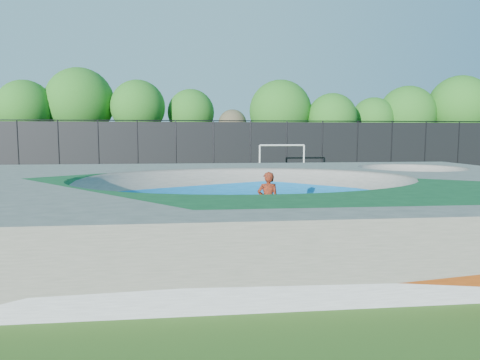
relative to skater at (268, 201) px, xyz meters
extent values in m
plane|color=#335A19|center=(-0.58, 1.01, -0.88)|extent=(120.00, 120.00, 0.00)
cube|color=gray|center=(-0.58, 1.01, -0.13)|extent=(22.00, 14.00, 1.50)
imported|color=red|center=(0.00, 0.00, 0.00)|extent=(0.67, 0.47, 1.76)
cube|color=black|center=(0.00, 0.00, -0.86)|extent=(0.79, 0.28, 0.05)
cylinder|color=silver|center=(2.46, 17.40, 0.18)|extent=(0.12, 0.12, 2.13)
cylinder|color=silver|center=(5.67, 17.40, 0.18)|extent=(0.12, 0.12, 2.13)
cylinder|color=silver|center=(4.07, 17.40, 1.25)|extent=(3.20, 0.12, 0.12)
cylinder|color=black|center=(-15.58, 22.01, 1.12)|extent=(0.09, 0.09, 4.00)
cylinder|color=black|center=(-12.58, 22.01, 1.12)|extent=(0.09, 0.09, 4.00)
cylinder|color=black|center=(-9.58, 22.01, 1.12)|extent=(0.09, 0.09, 4.00)
cylinder|color=black|center=(-6.58, 22.01, 1.12)|extent=(0.09, 0.09, 4.00)
cylinder|color=black|center=(-3.58, 22.01, 1.12)|extent=(0.09, 0.09, 4.00)
cylinder|color=black|center=(-0.58, 22.01, 1.12)|extent=(0.09, 0.09, 4.00)
cylinder|color=black|center=(2.42, 22.01, 1.12)|extent=(0.09, 0.09, 4.00)
cylinder|color=black|center=(5.42, 22.01, 1.12)|extent=(0.09, 0.09, 4.00)
cylinder|color=black|center=(8.42, 22.01, 1.12)|extent=(0.09, 0.09, 4.00)
cylinder|color=black|center=(11.42, 22.01, 1.12)|extent=(0.09, 0.09, 4.00)
cylinder|color=black|center=(14.42, 22.01, 1.12)|extent=(0.09, 0.09, 4.00)
cylinder|color=black|center=(17.42, 22.01, 1.12)|extent=(0.09, 0.09, 4.00)
cylinder|color=black|center=(20.42, 22.01, 1.12)|extent=(0.09, 0.09, 4.00)
cube|color=black|center=(-0.58, 22.01, 1.12)|extent=(48.00, 0.03, 3.80)
cylinder|color=black|center=(-0.58, 22.01, 3.12)|extent=(48.00, 0.08, 0.08)
cylinder|color=#3F2E1F|center=(-16.34, 25.88, 0.85)|extent=(0.44, 0.44, 3.46)
sphere|color=#23691B|center=(-16.34, 25.88, 4.31)|extent=(4.61, 4.61, 4.61)
cylinder|color=#3F2E1F|center=(-12.17, 27.26, 0.90)|extent=(0.44, 0.44, 3.56)
sphere|color=#23691B|center=(-12.17, 27.26, 4.92)|extent=(5.97, 5.97, 5.97)
cylinder|color=#3F2E1F|center=(-7.05, 26.62, 0.88)|extent=(0.44, 0.44, 3.53)
sphere|color=#23691B|center=(-7.05, 26.62, 4.44)|extent=(4.78, 4.78, 4.78)
cylinder|color=#3F2E1F|center=(-2.39, 28.12, 0.78)|extent=(0.44, 0.44, 3.33)
sphere|color=#23691B|center=(-2.39, 28.12, 4.07)|extent=(4.33, 4.33, 4.33)
cylinder|color=#3F2E1F|center=(1.40, 26.93, 0.52)|extent=(0.44, 0.44, 2.80)
sphere|color=brown|center=(1.40, 26.93, 3.02)|extent=(2.60, 2.60, 2.60)
cylinder|color=#3F2E1F|center=(6.02, 27.72, 0.57)|extent=(0.44, 0.44, 2.90)
sphere|color=#23691B|center=(6.02, 27.72, 4.22)|extent=(5.87, 5.87, 5.87)
cylinder|color=#3F2E1F|center=(10.64, 26.40, 0.46)|extent=(0.44, 0.44, 2.68)
sphere|color=#23691B|center=(10.64, 26.40, 3.53)|extent=(4.62, 4.62, 4.62)
cylinder|color=#3F2E1F|center=(15.38, 28.15, 0.53)|extent=(0.44, 0.44, 2.81)
sphere|color=#23691B|center=(15.38, 28.15, 3.52)|extent=(4.24, 4.24, 4.24)
cylinder|color=#3F2E1F|center=(18.90, 28.20, 0.52)|extent=(0.44, 0.44, 2.81)
sphere|color=#23691B|center=(18.90, 28.20, 4.02)|extent=(5.58, 5.58, 5.58)
cylinder|color=#3F2E1F|center=(23.66, 27.13, 0.86)|extent=(0.44, 0.44, 3.49)
sphere|color=#23691B|center=(23.66, 27.13, 4.81)|extent=(5.85, 5.85, 5.85)
camera|label=1|loc=(-2.21, -12.50, 1.96)|focal=32.00mm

